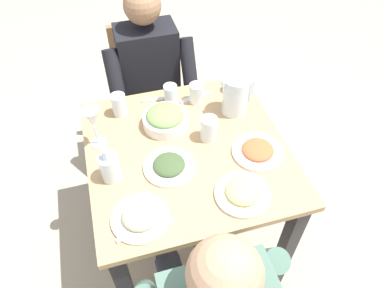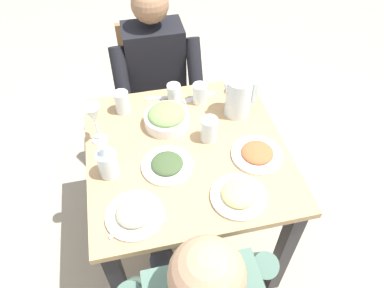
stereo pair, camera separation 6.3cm
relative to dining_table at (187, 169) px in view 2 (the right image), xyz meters
name	(u,v)px [view 2 (the right image)]	position (x,y,z in m)	size (l,w,h in m)	color
ground_plane	(188,235)	(0.00, 0.00, -0.62)	(8.00, 8.00, 0.00)	tan
dining_table	(187,169)	(0.00, 0.00, 0.00)	(0.86, 0.86, 0.76)	tan
chair_far	(155,85)	(-0.03, 0.80, -0.12)	(0.40, 0.40, 0.88)	olive
diner_far	(159,86)	(-0.03, 0.60, 0.03)	(0.48, 0.53, 1.18)	black
water_pitcher	(238,97)	(0.28, 0.18, 0.23)	(0.16, 0.12, 0.19)	silver
salad_bowl	(167,117)	(-0.05, 0.17, 0.18)	(0.21, 0.21, 0.09)	white
plate_rice_curry	(257,154)	(0.28, -0.10, 0.15)	(0.22, 0.22, 0.04)	white
plate_dolmas	(167,164)	(-0.10, -0.08, 0.15)	(0.21, 0.21, 0.04)	white
plate_beans	(134,214)	(-0.26, -0.29, 0.16)	(0.22, 0.22, 0.05)	white
plate_fries	(239,195)	(0.14, -0.29, 0.15)	(0.22, 0.22, 0.05)	white
water_glass_far_left	(200,93)	(0.13, 0.29, 0.19)	(0.07, 0.07, 0.10)	silver
water_glass_near_right	(209,129)	(0.11, 0.04, 0.19)	(0.08, 0.08, 0.11)	silver
water_glass_far_right	(174,93)	(0.01, 0.33, 0.19)	(0.07, 0.07, 0.10)	silver
water_glass_near_left	(240,85)	(0.34, 0.32, 0.19)	(0.07, 0.07, 0.10)	silver
water_glass_by_pitcher	(122,102)	(-0.24, 0.31, 0.19)	(0.07, 0.07, 0.11)	silver
wine_glass	(94,116)	(-0.36, 0.14, 0.28)	(0.08, 0.08, 0.20)	silver
oil_carafe	(108,165)	(-0.33, -0.06, 0.19)	(0.08, 0.08, 0.16)	silver
fork_near	(143,225)	(-0.23, -0.33, 0.14)	(0.17, 0.03, 0.01)	silver
knife_near	(164,98)	(-0.04, 0.36, 0.14)	(0.18, 0.02, 0.01)	silver
fork_far	(199,97)	(0.13, 0.32, 0.14)	(0.17, 0.03, 0.01)	silver
knife_far	(133,226)	(-0.27, -0.33, 0.14)	(0.18, 0.02, 0.01)	silver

